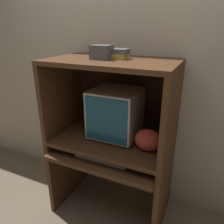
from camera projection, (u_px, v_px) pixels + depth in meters
wall_back at (128, 73)px, 2.08m from camera, size 6.00×0.06×2.60m
desk_base at (109, 174)px, 2.05m from camera, size 1.04×0.68×0.68m
desk_monitor_shelf at (112, 140)px, 1.97m from camera, size 1.04×0.63×0.10m
hutch_upper at (114, 88)px, 1.82m from camera, size 1.04×0.63×0.69m
crt_monitor at (116, 113)px, 1.93m from camera, size 0.41×0.41×0.43m
keyboard at (103, 157)px, 1.84m from camera, size 0.46×0.16×0.03m
mouse at (134, 166)px, 1.72m from camera, size 0.06×0.04×0.03m
snack_bag at (148, 140)px, 1.74m from camera, size 0.22×0.16×0.18m
book_stack at (118, 54)px, 1.73m from camera, size 0.16×0.14×0.08m
storage_box at (102, 52)px, 1.70m from camera, size 0.15×0.13×0.11m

